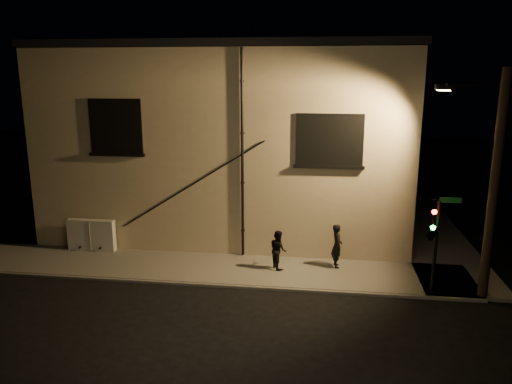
# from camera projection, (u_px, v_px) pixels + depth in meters

# --- Properties ---
(ground) EXTENTS (90.00, 90.00, 0.00)m
(ground) POSITION_uv_depth(u_px,v_px,m) (280.00, 290.00, 17.70)
(ground) COLOR black
(sidewalk) EXTENTS (21.00, 16.00, 0.12)m
(sidewalk) POSITION_uv_depth(u_px,v_px,m) (317.00, 248.00, 21.76)
(sidewalk) COLOR #64615A
(sidewalk) RESTS_ON ground
(building) EXTENTS (16.20, 12.23, 8.80)m
(building) POSITION_uv_depth(u_px,v_px,m) (238.00, 134.00, 25.73)
(building) COLOR #C4B28D
(building) RESTS_ON ground
(utility_cabinet) EXTENTS (2.04, 0.34, 1.34)m
(utility_cabinet) POSITION_uv_depth(u_px,v_px,m) (92.00, 235.00, 21.19)
(utility_cabinet) COLOR silver
(utility_cabinet) RESTS_ON sidewalk
(pedestrian_a) EXTENTS (0.51, 0.68, 1.72)m
(pedestrian_a) POSITION_uv_depth(u_px,v_px,m) (337.00, 246.00, 19.32)
(pedestrian_a) COLOR black
(pedestrian_a) RESTS_ON sidewalk
(pedestrian_b) EXTENTS (0.85, 0.92, 1.51)m
(pedestrian_b) POSITION_uv_depth(u_px,v_px,m) (278.00, 249.00, 19.22)
(pedestrian_b) COLOR black
(pedestrian_b) RESTS_ON sidewalk
(traffic_signal) EXTENTS (1.25, 1.99, 3.38)m
(traffic_signal) POSITION_uv_depth(u_px,v_px,m) (432.00, 230.00, 16.67)
(traffic_signal) COLOR black
(traffic_signal) RESTS_ON sidewalk
(streetlamp_pole) EXTENTS (2.05, 1.40, 7.68)m
(streetlamp_pole) POSITION_uv_depth(u_px,v_px,m) (492.00, 182.00, 16.17)
(streetlamp_pole) COLOR black
(streetlamp_pole) RESTS_ON ground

